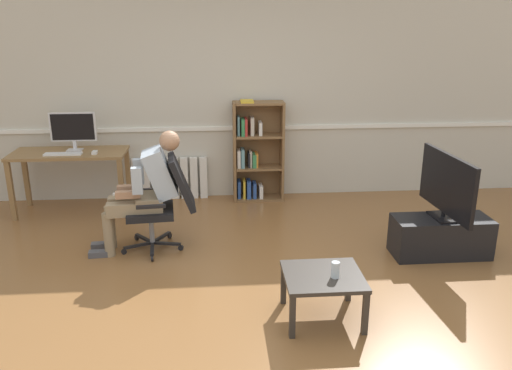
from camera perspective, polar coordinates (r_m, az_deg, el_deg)
ground_plane at (r=4.63m, az=-1.02°, el=-11.58°), size 18.00×18.00×0.00m
back_wall at (r=6.75m, az=-2.54°, el=9.93°), size 12.00×0.13×2.70m
computer_desk at (r=6.62m, az=-19.80°, el=2.56°), size 1.35×0.60×0.76m
imac_monitor at (r=6.60m, az=-19.49°, el=5.89°), size 0.54×0.14×0.46m
keyboard at (r=6.47m, az=-20.46°, el=3.22°), size 0.43×0.12×0.02m
computer_mouse at (r=6.40m, az=-17.32°, el=3.45°), size 0.06×0.10×0.03m
bookshelf at (r=6.70m, az=-0.10°, el=3.45°), size 0.64×0.29×1.31m
radiator at (r=6.89m, az=-9.42°, el=0.73°), size 0.97×0.08×0.55m
office_chair at (r=5.32m, az=-10.02°, el=-1.63°), size 0.78×0.62×0.98m
person_seated at (r=5.29m, az=-12.11°, el=-0.41°), size 0.97×0.41×1.23m
tv_stand at (r=5.52m, az=19.64°, el=-5.35°), size 0.96×0.39×0.40m
tv_screen at (r=5.34m, az=20.25°, el=-0.03°), size 0.22×1.00×0.65m
coffee_table at (r=4.14m, az=7.39°, el=-10.39°), size 0.61×0.56×0.38m
drinking_glass at (r=4.06m, az=8.73°, el=-9.20°), size 0.06×0.06×0.13m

